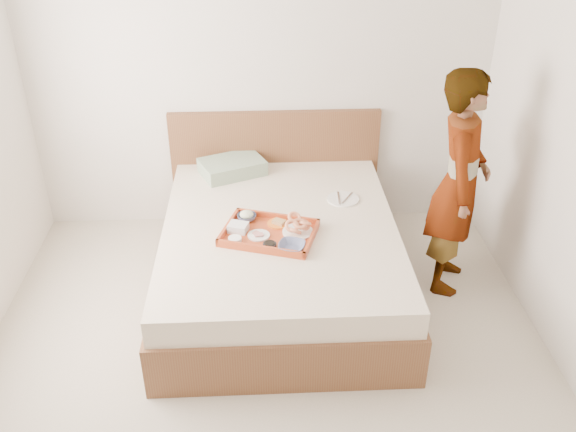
% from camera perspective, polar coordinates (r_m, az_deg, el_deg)
% --- Properties ---
extents(ground, '(3.50, 4.00, 0.01)m').
position_cam_1_polar(ground, '(3.70, -1.80, -16.01)').
color(ground, beige).
rests_on(ground, ground).
extents(wall_back, '(3.50, 0.01, 2.60)m').
position_cam_1_polar(wall_back, '(4.75, -2.63, 13.58)').
color(wall_back, silver).
rests_on(wall_back, ground).
extents(bed, '(1.65, 2.00, 0.53)m').
position_cam_1_polar(bed, '(4.30, -0.73, -3.76)').
color(bed, brown).
rests_on(bed, ground).
extents(headboard, '(1.65, 0.06, 0.95)m').
position_cam_1_polar(headboard, '(5.03, -1.18, 4.48)').
color(headboard, brown).
rests_on(headboard, ground).
extents(pillow, '(0.55, 0.47, 0.11)m').
position_cam_1_polar(pillow, '(4.80, -5.13, 4.51)').
color(pillow, '#9EBA97').
rests_on(pillow, bed).
extents(tray, '(0.68, 0.58, 0.05)m').
position_cam_1_polar(tray, '(4.01, -1.73, -1.53)').
color(tray, '#BD4329').
rests_on(tray, bed).
extents(prawn_plate, '(0.25, 0.25, 0.01)m').
position_cam_1_polar(prawn_plate, '(4.03, 0.90, -1.45)').
color(prawn_plate, white).
rests_on(prawn_plate, tray).
extents(navy_bowl_big, '(0.21, 0.21, 0.04)m').
position_cam_1_polar(navy_bowl_big, '(3.86, 0.35, -2.79)').
color(navy_bowl_big, '#171D49').
rests_on(navy_bowl_big, tray).
extents(sauce_dish, '(0.11, 0.11, 0.03)m').
position_cam_1_polar(sauce_dish, '(3.88, -1.70, -2.72)').
color(sauce_dish, black).
rests_on(sauce_dish, tray).
extents(meat_plate, '(0.18, 0.18, 0.01)m').
position_cam_1_polar(meat_plate, '(4.00, -2.70, -1.79)').
color(meat_plate, white).
rests_on(meat_plate, tray).
extents(bread_plate, '(0.18, 0.18, 0.01)m').
position_cam_1_polar(bread_plate, '(4.12, -0.93, -0.69)').
color(bread_plate, orange).
rests_on(bread_plate, tray).
extents(salad_bowl, '(0.16, 0.16, 0.04)m').
position_cam_1_polar(salad_bowl, '(4.17, -3.80, -0.11)').
color(salad_bowl, '#171D49').
rests_on(salad_bowl, tray).
extents(plastic_tub, '(0.15, 0.13, 0.05)m').
position_cam_1_polar(plastic_tub, '(4.05, -4.59, -1.05)').
color(plastic_tub, silver).
rests_on(plastic_tub, tray).
extents(cheese_round, '(0.11, 0.11, 0.03)m').
position_cam_1_polar(cheese_round, '(3.95, -4.89, -2.17)').
color(cheese_round, white).
rests_on(cheese_round, tray).
extents(dinner_plate, '(0.29, 0.29, 0.01)m').
position_cam_1_polar(dinner_plate, '(4.45, 5.06, 1.56)').
color(dinner_plate, white).
rests_on(dinner_plate, bed).
extents(person, '(0.54, 0.66, 1.56)m').
position_cam_1_polar(person, '(4.27, 15.39, 2.86)').
color(person, white).
rests_on(person, ground).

